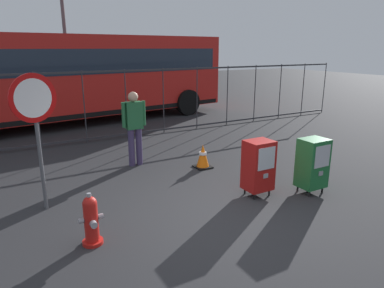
{
  "coord_description": "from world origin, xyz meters",
  "views": [
    {
      "loc": [
        -2.7,
        -4.09,
        2.6
      ],
      "look_at": [
        0.3,
        1.2,
        0.9
      ],
      "focal_mm": 32.53,
      "sensor_mm": 36.0,
      "label": 1
    }
  ],
  "objects": [
    {
      "name": "newspaper_box_secondary",
      "position": [
        2.15,
        0.03,
        0.57
      ],
      "size": [
        0.48,
        0.42,
        1.02
      ],
      "color": "black",
      "rests_on": "ground_plane"
    },
    {
      "name": "street_light_near_left",
      "position": [
        -0.04,
        10.55,
        3.9
      ],
      "size": [
        0.32,
        0.32,
        6.69
      ],
      "color": "#4C4F54",
      "rests_on": "ground_plane"
    },
    {
      "name": "pedestrian",
      "position": [
        -0.1,
        3.1,
        0.95
      ],
      "size": [
        0.55,
        0.22,
        1.67
      ],
      "color": "#382D51",
      "rests_on": "ground_plane"
    },
    {
      "name": "bus_far",
      "position": [
        -0.58,
        13.0,
        1.71
      ],
      "size": [
        10.69,
        3.55,
        3.0
      ],
      "rotation": [
        0.0,
        0.0,
        0.09
      ],
      "color": "red",
      "rests_on": "ground_plane"
    },
    {
      "name": "fence_barrier",
      "position": [
        0.0,
        5.63,
        1.02
      ],
      "size": [
        18.03,
        0.04,
        2.0
      ],
      "color": "#2D2D33",
      "rests_on": "ground_plane"
    },
    {
      "name": "ground_plane",
      "position": [
        0.0,
        0.0,
        0.0
      ],
      "size": [
        60.0,
        60.0,
        0.0
      ],
      "primitive_type": "plane",
      "color": "#262628"
    },
    {
      "name": "newspaper_box_primary",
      "position": [
        1.22,
        0.42,
        0.57
      ],
      "size": [
        0.48,
        0.42,
        1.02
      ],
      "color": "black",
      "rests_on": "ground_plane"
    },
    {
      "name": "stop_sign",
      "position": [
        -2.2,
        1.7,
        1.6
      ],
      "size": [
        0.71,
        0.31,
        2.23
      ],
      "color": "#4C4F54",
      "rests_on": "ground_plane"
    },
    {
      "name": "fire_hydrant",
      "position": [
        -1.8,
        0.25,
        0.35
      ],
      "size": [
        0.33,
        0.32,
        0.75
      ],
      "color": "red",
      "rests_on": "ground_plane"
    },
    {
      "name": "traffic_cone",
      "position": [
        1.14,
        2.19,
        0.26
      ],
      "size": [
        0.36,
        0.36,
        0.53
      ],
      "color": "black",
      "rests_on": "ground_plane"
    },
    {
      "name": "bus_near",
      "position": [
        0.08,
        8.63,
        1.71
      ],
      "size": [
        10.74,
        3.84,
        3.0
      ],
      "rotation": [
        0.0,
        0.0,
        0.13
      ],
      "color": "red",
      "rests_on": "ground_plane"
    }
  ]
}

